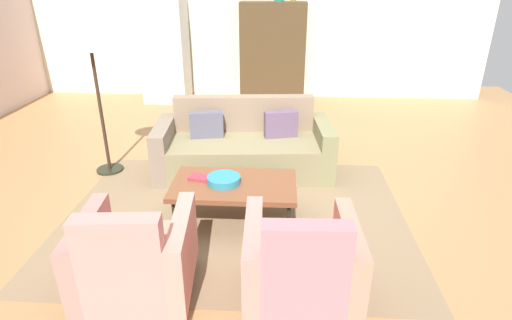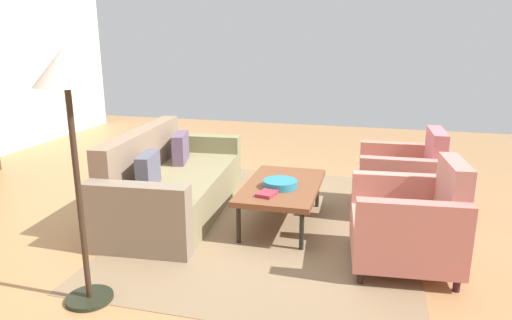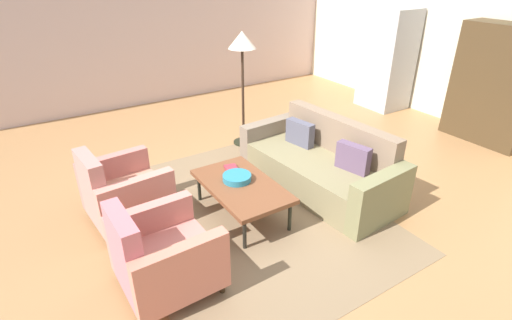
# 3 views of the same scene
# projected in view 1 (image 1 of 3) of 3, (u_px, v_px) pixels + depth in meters

# --- Properties ---
(ground_plane) EXTENTS (10.50, 10.50, 0.00)m
(ground_plane) POSITION_uv_depth(u_px,v_px,m) (234.00, 197.00, 4.55)
(ground_plane) COLOR #A8794B
(wall_back) EXTENTS (8.75, 0.12, 2.80)m
(wall_back) POSITION_uv_depth(u_px,v_px,m) (257.00, 23.00, 7.87)
(wall_back) COLOR beige
(wall_back) RESTS_ON ground
(area_rug) EXTENTS (3.40, 2.60, 0.01)m
(area_rug) POSITION_uv_depth(u_px,v_px,m) (235.00, 216.00, 4.20)
(area_rug) COLOR #856C4F
(area_rug) RESTS_ON ground
(couch) EXTENTS (2.16, 1.06, 0.86)m
(couch) POSITION_uv_depth(u_px,v_px,m) (244.00, 147.00, 5.12)
(couch) COLOR #817754
(couch) RESTS_ON ground
(coffee_table) EXTENTS (1.20, 0.70, 0.40)m
(coffee_table) POSITION_uv_depth(u_px,v_px,m) (234.00, 186.00, 4.01)
(coffee_table) COLOR black
(coffee_table) RESTS_ON ground
(armchair_left) EXTENTS (0.87, 0.87, 0.88)m
(armchair_left) POSITION_uv_depth(u_px,v_px,m) (135.00, 262.00, 2.99)
(armchair_left) COLOR #301D18
(armchair_left) RESTS_ON ground
(armchair_right) EXTENTS (0.82, 0.82, 0.88)m
(armchair_right) POSITION_uv_depth(u_px,v_px,m) (301.00, 269.00, 2.92)
(armchair_right) COLOR #3A270F
(armchair_right) RESTS_ON ground
(fruit_bowl) EXTENTS (0.32, 0.32, 0.07)m
(fruit_bowl) POSITION_uv_depth(u_px,v_px,m) (224.00, 180.00, 3.98)
(fruit_bowl) COLOR teal
(fruit_bowl) RESTS_ON coffee_table
(book_stack) EXTENTS (0.28, 0.19, 0.03)m
(book_stack) POSITION_uv_depth(u_px,v_px,m) (202.00, 178.00, 4.06)
(book_stack) COLOR #942F3C
(book_stack) RESTS_ON coffee_table
(cabinet) EXTENTS (1.20, 0.51, 1.80)m
(cabinet) POSITION_uv_depth(u_px,v_px,m) (273.00, 53.00, 7.74)
(cabinet) COLOR #47351F
(cabinet) RESTS_ON ground
(refrigerator) EXTENTS (0.80, 0.73, 1.85)m
(refrigerator) POSITION_uv_depth(u_px,v_px,m) (165.00, 51.00, 7.74)
(refrigerator) COLOR #B7BABF
(refrigerator) RESTS_ON ground
(floor_lamp) EXTENTS (0.40, 0.40, 1.72)m
(floor_lamp) POSITION_uv_depth(u_px,v_px,m) (92.00, 53.00, 4.59)
(floor_lamp) COLOR black
(floor_lamp) RESTS_ON ground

